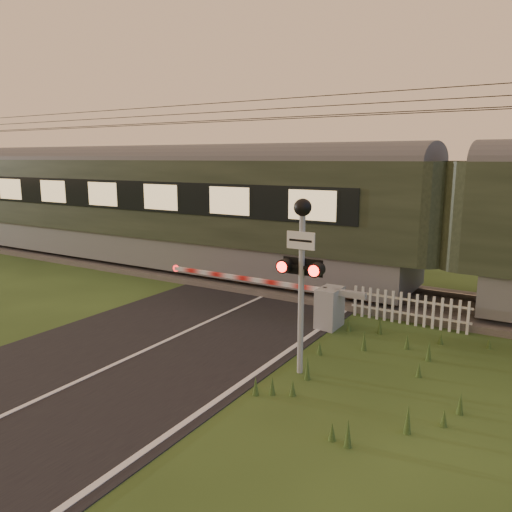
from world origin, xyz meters
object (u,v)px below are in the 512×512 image
Objects in this scene: train at (452,223)px; boom_gate at (320,304)px; picket_fence at (409,309)px; crossing_signal at (302,255)px.

train is 7.74× the size of boom_gate.
picket_fence is at bearing 33.00° from boom_gate.
crossing_signal reaches higher than boom_gate.
train is at bearing 51.53° from boom_gate.
boom_gate reaches higher than picket_fence.
picket_fence is at bearing -106.68° from train.
boom_gate is at bearing -128.47° from train.
train is 4.45m from boom_gate.
boom_gate is (-2.50, -3.15, -1.90)m from train.
boom_gate is at bearing -147.00° from picket_fence.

